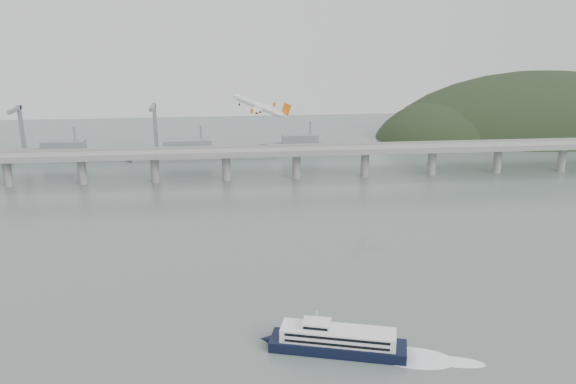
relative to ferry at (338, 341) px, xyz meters
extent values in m
plane|color=#55625F|center=(-10.52, 26.37, -4.20)|extent=(900.00, 900.00, 0.00)
cube|color=gray|center=(-10.52, 226.37, 15.80)|extent=(800.00, 22.00, 2.20)
cube|color=gray|center=(-10.52, 215.87, 17.80)|extent=(800.00, 0.60, 1.80)
cube|color=gray|center=(-10.52, 236.87, 17.80)|extent=(800.00, 0.60, 1.80)
cylinder|color=gray|center=(-190.52, 226.37, 5.30)|extent=(6.00, 6.00, 21.00)
cylinder|color=gray|center=(-140.52, 226.37, 5.30)|extent=(6.00, 6.00, 21.00)
cylinder|color=gray|center=(-90.52, 226.37, 5.30)|extent=(6.00, 6.00, 21.00)
cylinder|color=gray|center=(-40.52, 226.37, 5.30)|extent=(6.00, 6.00, 21.00)
cylinder|color=gray|center=(9.48, 226.37, 5.30)|extent=(6.00, 6.00, 21.00)
cylinder|color=gray|center=(59.48, 226.37, 5.30)|extent=(6.00, 6.00, 21.00)
cylinder|color=gray|center=(109.48, 226.37, 5.30)|extent=(6.00, 6.00, 21.00)
cylinder|color=gray|center=(159.48, 226.37, 5.30)|extent=(6.00, 6.00, 21.00)
cylinder|color=gray|center=(209.48, 226.37, 5.30)|extent=(6.00, 6.00, 21.00)
ellipsoid|color=black|center=(259.48, 356.37, -22.20)|extent=(320.00, 150.00, 156.00)
ellipsoid|color=black|center=(164.48, 346.37, -16.20)|extent=(140.00, 110.00, 96.00)
cube|color=slate|center=(-160.52, 296.37, -0.20)|extent=(95.67, 20.15, 8.00)
cube|color=slate|center=(-170.02, 296.37, 7.80)|extent=(33.90, 15.02, 8.00)
cylinder|color=slate|center=(-160.52, 296.37, 15.80)|extent=(1.60, 1.60, 14.00)
cube|color=slate|center=(-60.52, 291.37, -0.20)|extent=(110.55, 21.43, 8.00)
cube|color=slate|center=(-71.52, 291.37, 7.80)|extent=(39.01, 16.73, 8.00)
cylinder|color=slate|center=(-60.52, 291.37, 15.80)|extent=(1.60, 1.60, 14.00)
cube|color=slate|center=(29.48, 301.37, -0.20)|extent=(85.00, 13.60, 8.00)
cube|color=slate|center=(20.98, 301.37, 7.80)|extent=(29.75, 11.90, 8.00)
cylinder|color=slate|center=(29.48, 301.37, 15.80)|extent=(1.60, 1.60, 14.00)
cube|color=slate|center=(-210.52, 326.37, 15.80)|extent=(3.00, 3.00, 40.00)
cube|color=slate|center=(-210.52, 316.37, 33.80)|extent=(3.00, 28.00, 3.00)
cube|color=slate|center=(-100.52, 326.37, 15.80)|extent=(3.00, 3.00, 40.00)
cube|color=slate|center=(-100.52, 316.37, 33.80)|extent=(3.00, 28.00, 3.00)
cube|color=black|center=(0.00, 0.00, -2.21)|extent=(51.20, 24.94, 3.99)
cone|color=black|center=(-25.91, 7.25, -2.21)|extent=(5.87, 5.18, 3.99)
cube|color=white|center=(0.00, 0.00, 2.27)|extent=(42.99, 20.87, 4.98)
cube|color=black|center=(-1.36, -4.85, 3.57)|extent=(36.50, 10.36, 1.00)
cube|color=black|center=(-1.36, -4.85, 1.18)|extent=(36.50, 10.36, 1.00)
cube|color=black|center=(1.36, 4.85, 3.57)|extent=(36.50, 10.36, 1.00)
cube|color=black|center=(1.36, 4.85, 1.18)|extent=(36.50, 10.36, 1.00)
cube|color=white|center=(-7.68, 2.15, 6.06)|extent=(11.48, 9.40, 2.59)
cube|color=black|center=(-8.63, -1.26, 6.06)|extent=(8.67, 2.53, 1.00)
cylinder|color=white|center=(-7.68, 2.15, 9.25)|extent=(0.61, 0.61, 3.99)
ellipsoid|color=white|center=(26.87, -7.52, -4.15)|extent=(31.50, 21.55, 0.20)
ellipsoid|color=white|center=(40.30, -11.28, -4.15)|extent=(22.66, 12.71, 0.20)
cylinder|color=silver|center=(-21.66, 125.87, 65.62)|extent=(23.34, 15.20, 10.94)
cone|color=silver|center=(-33.93, 132.01, 70.08)|extent=(5.47, 4.98, 4.25)
cone|color=silver|center=(-8.88, 119.49, 61.45)|extent=(6.14, 5.13, 4.53)
cube|color=silver|center=(-21.17, 125.56, 64.49)|extent=(17.20, 29.54, 3.22)
cube|color=silver|center=(-9.46, 119.81, 62.33)|extent=(7.21, 10.99, 1.65)
cube|color=orange|center=(-7.80, 119.15, 64.87)|extent=(5.34, 2.55, 6.84)
cylinder|color=orange|center=(-20.55, 130.72, 63.46)|extent=(4.72, 3.88, 3.18)
cylinder|color=black|center=(-22.16, 131.53, 64.04)|extent=(1.78, 2.20, 2.08)
cube|color=silver|center=(-20.28, 130.64, 64.32)|extent=(2.34, 1.26, 1.74)
cylinder|color=orange|center=(-24.84, 121.79, 63.95)|extent=(4.72, 3.88, 3.18)
cylinder|color=black|center=(-26.45, 122.60, 64.54)|extent=(1.78, 2.20, 2.08)
cube|color=silver|center=(-24.57, 121.71, 64.81)|extent=(2.34, 1.26, 1.74)
cylinder|color=black|center=(-20.64, 127.82, 62.83)|extent=(1.06, 0.63, 2.17)
cylinder|color=black|center=(-20.94, 127.91, 61.89)|extent=(1.30, 0.84, 1.27)
cylinder|color=black|center=(-22.67, 123.60, 63.06)|extent=(1.06, 0.63, 2.17)
cylinder|color=black|center=(-22.97, 123.69, 62.12)|extent=(1.30, 0.84, 1.27)
cylinder|color=black|center=(-31.62, 130.71, 66.57)|extent=(1.06, 0.63, 2.17)
cylinder|color=black|center=(-31.91, 130.80, 65.63)|extent=(1.30, 0.84, 1.27)
cube|color=orange|center=(-12.67, 138.49, 64.19)|extent=(1.95, 0.98, 2.51)
cube|color=orange|center=(-25.95, 110.90, 65.72)|extent=(1.95, 0.98, 2.51)
camera|label=1|loc=(-37.07, -193.29, 119.42)|focal=38.00mm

